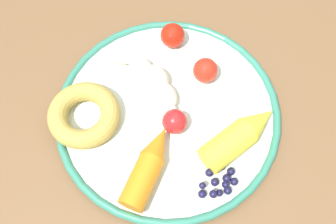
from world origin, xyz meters
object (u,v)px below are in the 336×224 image
donut (84,115)px  tomato_near (205,70)px  blueberry_pile (219,182)px  tomato_far (173,35)px  tomato_mid (175,122)px  plate (168,113)px  carrot_orange (149,166)px  dining_table (155,154)px  carrot_yellow (241,135)px  banana (153,80)px

donut → tomato_near: size_ratio=2.76×
blueberry_pile → tomato_near: size_ratio=1.59×
donut → tomato_far: size_ratio=2.70×
tomato_mid → plate: bearing=90.7°
carrot_orange → tomato_mid: same height
blueberry_pile → tomato_far: size_ratio=1.56×
dining_table → donut: donut is taller
dining_table → tomato_near: bearing=28.1°
carrot_yellow → tomato_far: 0.20m
banana → carrot_yellow: (0.09, -0.14, 0.01)m
carrot_orange → tomato_near: tomato_near is taller
dining_table → tomato_near: size_ratio=25.91×
carrot_orange → tomato_far: bearing=60.4°
plate → blueberry_pile: bearing=-78.5°
plate → blueberry_pile: (0.03, -0.13, 0.01)m
blueberry_pile → tomato_mid: tomato_mid is taller
carrot_yellow → tomato_mid: carrot_yellow is taller
banana → donut: size_ratio=1.59×
blueberry_pile → tomato_near: 0.18m
carrot_orange → carrot_yellow: (0.14, -0.01, 0.00)m
dining_table → donut: (-0.09, 0.05, 0.12)m
blueberry_pile → dining_table: bearing=118.7°
banana → carrot_yellow: carrot_yellow is taller
tomato_mid → tomato_far: size_ratio=0.93×
plate → carrot_yellow: size_ratio=2.57×
blueberry_pile → tomato_near: bearing=73.3°
plate → tomato_far: size_ratio=8.61×
tomato_near → dining_table: bearing=-151.9°
donut → dining_table: bearing=-32.1°
dining_table → tomato_mid: (0.03, -0.01, 0.12)m
tomato_far → plate: bearing=-114.2°
banana → tomato_near: bearing=-11.5°
tomato_far → donut: bearing=-154.2°
plate → donut: size_ratio=3.18×
dining_table → carrot_orange: 0.14m
plate → tomato_far: tomato_far is taller
carrot_orange → tomato_far: (0.11, 0.19, 0.00)m
donut → blueberry_pile: 0.22m
carrot_orange → donut: 0.13m
tomato_mid → carrot_orange: bearing=-139.2°
carrot_orange → blueberry_pile: bearing=-32.9°
banana → dining_table: bearing=-110.3°
plate → blueberry_pile: size_ratio=5.54×
banana → donut: (-0.12, -0.02, 0.00)m
donut → blueberry_pile: size_ratio=1.74×
dining_table → tomato_far: bearing=58.2°
plate → donut: 0.13m
carrot_orange → tomato_near: 0.18m
donut → tomato_mid: bearing=-26.4°
banana → donut: 0.12m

